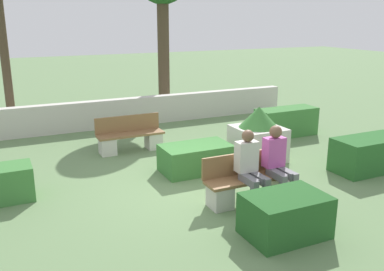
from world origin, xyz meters
name	(u,v)px	position (x,y,z in m)	size (l,w,h in m)	color
ground_plane	(194,187)	(0.00, 0.00, 0.00)	(60.00, 60.00, 0.00)	#607F51
perimeter_wall	(118,113)	(0.00, 5.26, 0.42)	(11.38, 0.30, 0.84)	beige
bench_front	(250,183)	(0.66, -0.96, 0.32)	(1.73, 0.48, 0.85)	brown
bench_left_side	(130,138)	(-0.40, 2.79, 0.32)	(1.63, 0.49, 0.85)	brown
person_seated_man	(250,165)	(0.56, -1.10, 0.74)	(0.38, 0.63, 1.34)	slate
person_seated_woman	(278,159)	(1.14, -1.10, 0.75)	(0.38, 0.63, 1.35)	slate
hedge_block_near_right	(285,216)	(0.44, -2.28, 0.32)	(1.21, 0.84, 0.65)	#235623
hedge_block_mid_left	(196,158)	(0.44, 0.82, 0.29)	(1.47, 0.86, 0.58)	#3D7A38
hedge_block_mid_right	(286,122)	(3.94, 2.31, 0.39)	(1.73, 0.66, 0.77)	#3D7A38
hedge_block_far_left	(369,154)	(3.82, -0.73, 0.36)	(1.59, 0.79, 0.73)	#286028
planter_corner_left	(258,135)	(2.07, 0.90, 0.58)	(1.05, 1.05, 1.25)	beige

